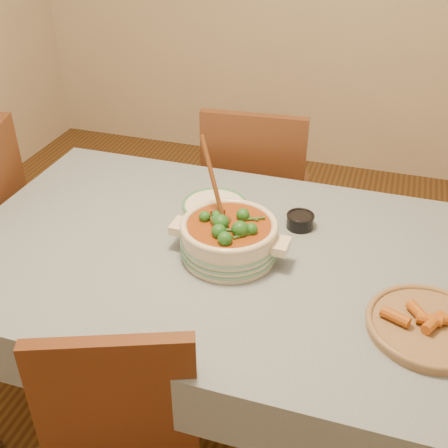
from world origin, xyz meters
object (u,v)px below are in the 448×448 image
object	(u,v)px
fried_plate	(429,324)
chair_far	(256,190)
dining_table	(220,274)
condiment_bowl	(300,220)
white_plate	(215,205)
stew_casserole	(229,236)

from	to	relation	value
fried_plate	chair_far	xyz separation A→B (m)	(-0.72, 0.97, -0.24)
dining_table	condiment_bowl	xyz separation A→B (m)	(0.21, 0.21, 0.12)
fried_plate	white_plate	bearing A→B (deg)	150.03
dining_table	fried_plate	distance (m)	0.67
condiment_bowl	stew_casserole	bearing A→B (deg)	-128.11
stew_casserole	white_plate	xyz separation A→B (m)	(-0.13, 0.26, -0.06)
white_plate	stew_casserole	bearing A→B (deg)	-62.89
white_plate	condiment_bowl	xyz separation A→B (m)	(0.31, -0.03, 0.02)
stew_casserole	dining_table	bearing A→B (deg)	155.81
white_plate	chair_far	world-z (taller)	chair_far
stew_casserole	fried_plate	bearing A→B (deg)	-15.14
stew_casserole	condiment_bowl	size ratio (longest dim) A/B	3.85
dining_table	chair_far	bearing A→B (deg)	96.23
dining_table	chair_far	size ratio (longest dim) A/B	1.77
stew_casserole	white_plate	size ratio (longest dim) A/B	1.32
stew_casserole	chair_far	bearing A→B (deg)	98.54
dining_table	chair_far	xyz separation A→B (m)	(-0.09, 0.79, -0.13)
stew_casserole	fried_plate	xyz separation A→B (m)	(0.60, -0.16, -0.05)
fried_plate	chair_far	bearing A→B (deg)	126.60
stew_casserole	chair_far	size ratio (longest dim) A/B	0.40
fried_plate	stew_casserole	bearing A→B (deg)	164.86
stew_casserole	chair_far	world-z (taller)	stew_casserole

